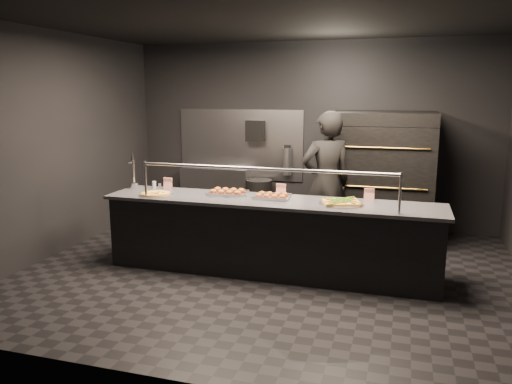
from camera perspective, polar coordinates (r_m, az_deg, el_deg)
room at (r=5.96m, az=1.56°, el=4.65°), size 6.04×6.00×3.00m
service_counter at (r=6.12m, az=1.60°, el=-5.06°), size 4.10×0.78×1.37m
pizza_oven at (r=7.68m, az=14.05°, el=1.83°), size 1.50×1.23×1.91m
prep_shelf at (r=8.75m, az=-4.59°, el=-0.15°), size 1.20×0.35×0.90m
towel_dispenser at (r=8.44m, az=-0.07°, el=7.00°), size 0.30×0.20×0.35m
fire_extinguisher at (r=8.36m, az=3.57°, el=3.56°), size 0.14×0.14×0.51m
beer_tap at (r=6.89m, az=-13.83°, el=1.61°), size 0.13×0.19×0.50m
round_pizza at (r=6.39m, az=-11.39°, el=-0.22°), size 0.42×0.42×0.03m
slider_tray_a at (r=6.32m, az=-3.29°, el=-0.01°), size 0.55×0.48×0.07m
slider_tray_b at (r=6.08m, az=1.84°, el=-0.48°), size 0.45×0.35×0.07m
square_pizza at (r=5.86m, az=9.72°, el=-1.17°), size 0.52×0.52×0.05m
condiment_jar at (r=6.86m, az=-11.38°, el=0.80°), size 0.14×0.05×0.09m
tent_cards at (r=6.28m, az=1.46°, el=0.36°), size 2.76×0.04×0.15m
trash_bin at (r=8.42m, az=0.33°, el=-1.11°), size 0.45×0.45×0.75m
worker at (r=6.89m, az=8.01°, el=1.06°), size 0.85×0.76×1.95m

